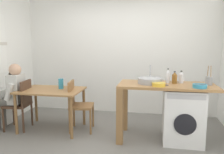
{
  "coord_description": "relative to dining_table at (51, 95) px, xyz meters",
  "views": [
    {
      "loc": [
        0.75,
        -3.1,
        1.55
      ],
      "look_at": [
        0.08,
        0.45,
        1.0
      ],
      "focal_mm": 35.17,
      "sensor_mm": 36.0,
      "label": 1
    }
  ],
  "objects": [
    {
      "name": "dining_table",
      "position": [
        0.0,
        0.0,
        0.0
      ],
      "size": [
        1.1,
        0.76,
        0.74
      ],
      "color": "#9E7042",
      "rests_on": "ground_plane"
    },
    {
      "name": "sink_basin",
      "position": [
        1.74,
        -0.07,
        0.32
      ],
      "size": [
        0.38,
        0.38,
        0.09
      ],
      "primitive_type": "cylinder",
      "color": "#9EA0A5",
      "rests_on": "kitchen_counter"
    },
    {
      "name": "chair_opposite",
      "position": [
        0.48,
        0.04,
        -0.14
      ],
      "size": [
        0.46,
        0.46,
        0.9
      ],
      "rotation": [
        0.0,
        0.0,
        -1.42
      ],
      "color": "olive",
      "rests_on": "ground_plane"
    },
    {
      "name": "mixing_bowl",
      "position": [
        1.87,
        -0.27,
        0.31
      ],
      "size": [
        0.2,
        0.2,
        0.05
      ],
      "color": "gold",
      "rests_on": "kitchen_counter"
    },
    {
      "name": "chair_person_seat",
      "position": [
        -0.55,
        -0.09,
        -0.14
      ],
      "size": [
        0.45,
        0.45,
        0.9
      ],
      "rotation": [
        0.0,
        0.0,
        1.69
      ],
      "color": "#4C3323",
      "rests_on": "ground_plane"
    },
    {
      "name": "utensil_crock",
      "position": [
        2.63,
        -0.02,
        0.35
      ],
      "size": [
        0.11,
        0.11,
        0.3
      ],
      "color": "gray",
      "rests_on": "kitchen_counter"
    },
    {
      "name": "ground_plane",
      "position": [
        1.04,
        -0.46,
        -0.64
      ],
      "size": [
        5.46,
        5.46,
        0.0
      ],
      "primitive_type": "plane",
      "color": "slate"
    },
    {
      "name": "bottle_clear_small",
      "position": [
        2.23,
        0.07,
        0.37
      ],
      "size": [
        0.08,
        0.08,
        0.2
      ],
      "color": "silver",
      "rests_on": "kitchen_counter"
    },
    {
      "name": "kitchen_counter",
      "position": [
        1.79,
        -0.07,
        0.12
      ],
      "size": [
        1.5,
        0.68,
        0.92
      ],
      "color": "#9E7042",
      "rests_on": "ground_plane"
    },
    {
      "name": "wall_back",
      "position": [
        1.04,
        1.29,
        0.71
      ],
      "size": [
        4.6,
        0.1,
        2.7
      ],
      "primitive_type": "cube",
      "color": "white",
      "rests_on": "ground_plane"
    },
    {
      "name": "colander",
      "position": [
        2.45,
        -0.29,
        0.31
      ],
      "size": [
        0.2,
        0.2,
        0.06
      ],
      "color": "teal",
      "rests_on": "kitchen_counter"
    },
    {
      "name": "bottle_tall_green",
      "position": [
        2.02,
        0.03,
        0.38
      ],
      "size": [
        0.06,
        0.06,
        0.24
      ],
      "color": "silver",
      "rests_on": "kitchen_counter"
    },
    {
      "name": "bottle_squat_brown",
      "position": [
        2.12,
        0.01,
        0.37
      ],
      "size": [
        0.08,
        0.08,
        0.2
      ],
      "color": "brown",
      "rests_on": "kitchen_counter"
    },
    {
      "name": "scissors",
      "position": [
        1.95,
        -0.17,
        0.28
      ],
      "size": [
        0.15,
        0.06,
        0.01
      ],
      "color": "#B2B2B7",
      "rests_on": "kitchen_counter"
    },
    {
      "name": "washing_machine",
      "position": [
        2.26,
        -0.07,
        -0.21
      ],
      "size": [
        0.6,
        0.61,
        0.86
      ],
      "color": "white",
      "rests_on": "ground_plane"
    },
    {
      "name": "seated_person",
      "position": [
        -0.71,
        -0.11,
        0.03
      ],
      "size": [
        0.52,
        0.53,
        1.2
      ],
      "rotation": [
        0.0,
        0.0,
        1.69
      ],
      "color": "#595651",
      "rests_on": "ground_plane"
    },
    {
      "name": "vase",
      "position": [
        0.15,
        0.1,
        0.19
      ],
      "size": [
        0.09,
        0.09,
        0.18
      ],
      "primitive_type": "cylinder",
      "color": "teal",
      "rests_on": "dining_table"
    },
    {
      "name": "tap",
      "position": [
        1.74,
        0.11,
        0.42
      ],
      "size": [
        0.02,
        0.02,
        0.28
      ],
      "primitive_type": "cylinder",
      "color": "#B2B2B7",
      "rests_on": "kitchen_counter"
    }
  ]
}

